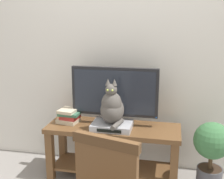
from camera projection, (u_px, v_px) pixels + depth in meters
back_wall at (128, 34)px, 2.95m from camera, size 7.00×0.12×2.80m
tv_stand at (113, 143)px, 2.86m from camera, size 1.28×0.44×0.54m
tv at (115, 94)px, 2.81m from camera, size 0.84×0.20×0.57m
media_box at (112, 125)px, 2.77m from camera, size 0.38×0.30×0.06m
cat at (112, 107)px, 2.71m from camera, size 0.22×0.35×0.43m
book_stack at (69, 116)px, 2.91m from camera, size 0.23×0.20×0.14m
potted_plant at (211, 152)px, 2.59m from camera, size 0.33×0.33×0.68m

